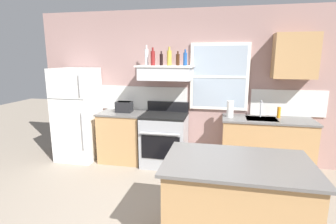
{
  "coord_description": "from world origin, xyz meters",
  "views": [
    {
      "loc": [
        0.7,
        -2.41,
        1.88
      ],
      "look_at": [
        -0.05,
        1.2,
        1.1
      ],
      "focal_mm": 27.71,
      "sensor_mm": 36.0,
      "label": 1
    }
  ],
  "objects_px": {
    "refrigerator": "(78,114)",
    "bottle_blue_liqueur": "(185,59)",
    "stove_range": "(165,139)",
    "paper_towel_roll": "(230,109)",
    "bottle_champagne_gold_foil": "(169,58)",
    "kitchen_island": "(235,204)",
    "bottle_balsamic_dark": "(161,59)",
    "bottle_brown_stout": "(178,59)",
    "toaster": "(124,107)",
    "bottle_red_label_wine": "(153,58)",
    "dish_soap_bottle": "(279,112)",
    "bottle_clear_tall": "(147,57)"
  },
  "relations": [
    {
      "from": "bottle_brown_stout",
      "to": "bottle_blue_liqueur",
      "type": "height_order",
      "value": "bottle_blue_liqueur"
    },
    {
      "from": "bottle_champagne_gold_foil",
      "to": "bottle_clear_tall",
      "type": "bearing_deg",
      "value": 173.8
    },
    {
      "from": "refrigerator",
      "to": "dish_soap_bottle",
      "type": "bearing_deg",
      "value": 2.6
    },
    {
      "from": "stove_range",
      "to": "bottle_brown_stout",
      "type": "relative_size",
      "value": 4.61
    },
    {
      "from": "toaster",
      "to": "dish_soap_bottle",
      "type": "height_order",
      "value": "toaster"
    },
    {
      "from": "bottle_blue_liqueur",
      "to": "bottle_balsamic_dark",
      "type": "bearing_deg",
      "value": -177.92
    },
    {
      "from": "refrigerator",
      "to": "bottle_brown_stout",
      "type": "height_order",
      "value": "bottle_brown_stout"
    },
    {
      "from": "bottle_balsamic_dark",
      "to": "stove_range",
      "type": "bearing_deg",
      "value": -49.05
    },
    {
      "from": "bottle_brown_stout",
      "to": "bottle_champagne_gold_foil",
      "type": "bearing_deg",
      "value": -168.01
    },
    {
      "from": "stove_range",
      "to": "bottle_balsamic_dark",
      "type": "height_order",
      "value": "bottle_balsamic_dark"
    },
    {
      "from": "bottle_clear_tall",
      "to": "toaster",
      "type": "bearing_deg",
      "value": -169.03
    },
    {
      "from": "bottle_champagne_gold_foil",
      "to": "paper_towel_roll",
      "type": "xyz_separation_m",
      "value": [
        1.04,
        -0.05,
        -0.83
      ]
    },
    {
      "from": "toaster",
      "to": "paper_towel_roll",
      "type": "xyz_separation_m",
      "value": [
        1.86,
        -0.02,
        0.04
      ]
    },
    {
      "from": "stove_range",
      "to": "bottle_blue_liqueur",
      "type": "height_order",
      "value": "bottle_blue_liqueur"
    },
    {
      "from": "bottle_balsamic_dark",
      "to": "bottle_red_label_wine",
      "type": "bearing_deg",
      "value": -165.17
    },
    {
      "from": "bottle_balsamic_dark",
      "to": "dish_soap_bottle",
      "type": "relative_size",
      "value": 1.32
    },
    {
      "from": "stove_range",
      "to": "paper_towel_roll",
      "type": "xyz_separation_m",
      "value": [
        1.1,
        0.04,
        0.58
      ]
    },
    {
      "from": "bottle_balsamic_dark",
      "to": "bottle_brown_stout",
      "type": "height_order",
      "value": "same"
    },
    {
      "from": "stove_range",
      "to": "refrigerator",
      "type": "bearing_deg",
      "value": -179.2
    },
    {
      "from": "refrigerator",
      "to": "bottle_champagne_gold_foil",
      "type": "relative_size",
      "value": 5.49
    },
    {
      "from": "refrigerator",
      "to": "stove_range",
      "type": "xyz_separation_m",
      "value": [
        1.65,
        0.02,
        -0.38
      ]
    },
    {
      "from": "bottle_brown_stout",
      "to": "bottle_blue_liqueur",
      "type": "xyz_separation_m",
      "value": [
        0.13,
        -0.02,
        0.01
      ]
    },
    {
      "from": "bottle_champagne_gold_foil",
      "to": "kitchen_island",
      "type": "xyz_separation_m",
      "value": [
        1.07,
        -1.96,
        -1.42
      ]
    },
    {
      "from": "bottle_red_label_wine",
      "to": "dish_soap_bottle",
      "type": "distance_m",
      "value": 2.27
    },
    {
      "from": "refrigerator",
      "to": "bottle_champagne_gold_foil",
      "type": "height_order",
      "value": "bottle_champagne_gold_foil"
    },
    {
      "from": "bottle_champagne_gold_foil",
      "to": "toaster",
      "type": "bearing_deg",
      "value": -177.52
    },
    {
      "from": "stove_range",
      "to": "bottle_champagne_gold_foil",
      "type": "distance_m",
      "value": 1.41
    },
    {
      "from": "bottle_brown_stout",
      "to": "paper_towel_roll",
      "type": "height_order",
      "value": "bottle_brown_stout"
    },
    {
      "from": "refrigerator",
      "to": "bottle_blue_liqueur",
      "type": "height_order",
      "value": "bottle_blue_liqueur"
    },
    {
      "from": "bottle_champagne_gold_foil",
      "to": "dish_soap_bottle",
      "type": "xyz_separation_m",
      "value": [
        1.82,
        0.05,
        -0.87
      ]
    },
    {
      "from": "refrigerator",
      "to": "bottle_brown_stout",
      "type": "xyz_separation_m",
      "value": [
        1.85,
        0.14,
        1.0
      ]
    },
    {
      "from": "bottle_blue_liqueur",
      "to": "paper_towel_roll",
      "type": "xyz_separation_m",
      "value": [
        0.77,
        -0.06,
        -0.81
      ]
    },
    {
      "from": "bottle_clear_tall",
      "to": "paper_towel_roll",
      "type": "relative_size",
      "value": 1.27
    },
    {
      "from": "toaster",
      "to": "bottle_balsamic_dark",
      "type": "relative_size",
      "value": 1.25
    },
    {
      "from": "bottle_balsamic_dark",
      "to": "bottle_blue_liqueur",
      "type": "height_order",
      "value": "bottle_blue_liqueur"
    },
    {
      "from": "refrigerator",
      "to": "stove_range",
      "type": "distance_m",
      "value": 1.69
    },
    {
      "from": "toaster",
      "to": "bottle_clear_tall",
      "type": "distance_m",
      "value": 0.98
    },
    {
      "from": "stove_range",
      "to": "bottle_champagne_gold_foil",
      "type": "relative_size",
      "value": 3.54
    },
    {
      "from": "bottle_brown_stout",
      "to": "kitchen_island",
      "type": "xyz_separation_m",
      "value": [
        0.93,
        -1.99,
        -1.39
      ]
    },
    {
      "from": "bottle_red_label_wine",
      "to": "paper_towel_roll",
      "type": "distance_m",
      "value": 1.55
    },
    {
      "from": "bottle_brown_stout",
      "to": "refrigerator",
      "type": "bearing_deg",
      "value": -175.55
    },
    {
      "from": "bottle_red_label_wine",
      "to": "paper_towel_roll",
      "type": "xyz_separation_m",
      "value": [
        1.31,
        -0.01,
        -0.82
      ]
    },
    {
      "from": "toaster",
      "to": "bottle_blue_liqueur",
      "type": "bearing_deg",
      "value": 2.16
    },
    {
      "from": "paper_towel_roll",
      "to": "kitchen_island",
      "type": "bearing_deg",
      "value": -89.06
    },
    {
      "from": "kitchen_island",
      "to": "dish_soap_bottle",
      "type": "bearing_deg",
      "value": 69.56
    },
    {
      "from": "bottle_blue_liqueur",
      "to": "bottle_red_label_wine",
      "type": "bearing_deg",
      "value": -174.59
    },
    {
      "from": "refrigerator",
      "to": "stove_range",
      "type": "height_order",
      "value": "refrigerator"
    },
    {
      "from": "toaster",
      "to": "bottle_balsamic_dark",
      "type": "distance_m",
      "value": 1.08
    },
    {
      "from": "bottle_brown_stout",
      "to": "paper_towel_roll",
      "type": "xyz_separation_m",
      "value": [
        0.9,
        -0.08,
        -0.8
      ]
    },
    {
      "from": "stove_range",
      "to": "bottle_blue_liqueur",
      "type": "relative_size",
      "value": 4.12
    }
  ]
}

